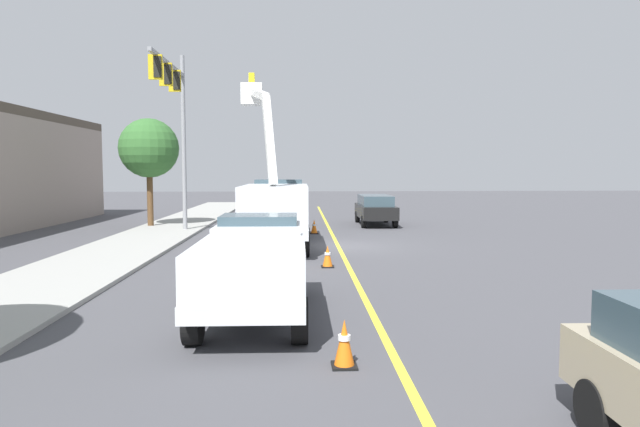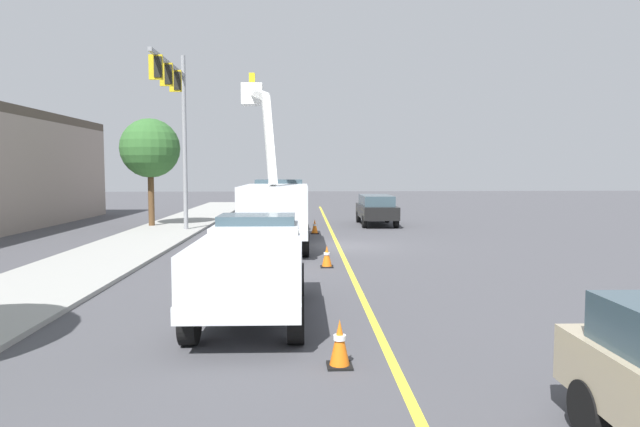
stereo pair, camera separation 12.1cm
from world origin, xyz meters
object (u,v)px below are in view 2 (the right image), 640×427
(traffic_cone_mid_front, at_px, (327,257))
(traffic_cone_mid_rear, at_px, (315,227))
(service_pickup_truck, at_px, (252,265))
(traffic_signal_mast, at_px, (176,107))
(traffic_cone_leading, at_px, (340,344))
(passing_minivan, at_px, (376,208))
(utility_bucket_truck, at_px, (276,206))

(traffic_cone_mid_front, relative_size, traffic_cone_mid_rear, 1.01)
(service_pickup_truck, distance_m, traffic_signal_mast, 16.51)
(traffic_cone_leading, bearing_deg, traffic_cone_mid_front, -2.50)
(traffic_cone_leading, bearing_deg, passing_minivan, -10.23)
(service_pickup_truck, relative_size, passing_minivan, 1.17)
(service_pickup_truck, relative_size, traffic_cone_leading, 7.39)
(passing_minivan, bearing_deg, traffic_signal_mast, 114.64)
(utility_bucket_truck, relative_size, traffic_cone_leading, 10.80)
(traffic_signal_mast, bearing_deg, service_pickup_truck, -163.35)
(utility_bucket_truck, relative_size, traffic_cone_mid_front, 11.69)
(service_pickup_truck, bearing_deg, utility_bucket_truck, -1.20)
(traffic_cone_mid_rear, bearing_deg, traffic_cone_leading, 178.68)
(traffic_cone_mid_front, height_order, traffic_cone_mid_rear, traffic_cone_mid_front)
(traffic_cone_mid_front, xyz_separation_m, traffic_signal_mast, (9.07, 6.49, 5.73))
(traffic_cone_mid_front, bearing_deg, passing_minivan, -15.16)
(passing_minivan, distance_m, traffic_cone_mid_rear, 5.67)
(utility_bucket_truck, height_order, passing_minivan, utility_bucket_truck)
(passing_minivan, xyz_separation_m, traffic_cone_mid_front, (-13.76, 3.73, -0.63))
(utility_bucket_truck, bearing_deg, traffic_cone_mid_front, -161.78)
(traffic_cone_mid_front, distance_m, traffic_cone_mid_rear, 9.50)
(traffic_cone_leading, bearing_deg, traffic_signal_mast, 18.55)
(traffic_cone_mid_front, bearing_deg, utility_bucket_truck, 18.22)
(service_pickup_truck, bearing_deg, traffic_cone_mid_front, -18.18)
(service_pickup_truck, xyz_separation_m, traffic_signal_mast, (15.09, 4.51, 4.95))
(utility_bucket_truck, distance_m, service_pickup_truck, 11.32)
(passing_minivan, xyz_separation_m, traffic_cone_leading, (-22.84, 4.12, -0.60))
(passing_minivan, height_order, traffic_cone_leading, passing_minivan)
(service_pickup_truck, distance_m, traffic_cone_mid_front, 6.38)
(traffic_cone_leading, bearing_deg, traffic_cone_mid_rear, -1.32)
(passing_minivan, height_order, traffic_signal_mast, traffic_signal_mast)
(traffic_cone_leading, xyz_separation_m, traffic_cone_mid_front, (9.09, -0.40, -0.03))
(service_pickup_truck, height_order, traffic_cone_leading, service_pickup_truck)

